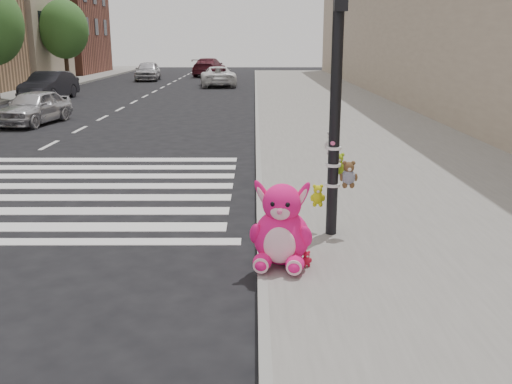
{
  "coord_description": "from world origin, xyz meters",
  "views": [
    {
      "loc": [
        1.45,
        -6.3,
        2.94
      ],
      "look_at": [
        1.48,
        1.92,
        0.75
      ],
      "focal_mm": 40.0,
      "sensor_mm": 36.0,
      "label": 1
    }
  ],
  "objects_px": {
    "signal_pole": "(336,121)",
    "car_white_near": "(218,76)",
    "car_silver_far": "(34,107)",
    "pink_bunny": "(281,231)",
    "car_dark_far": "(49,86)",
    "red_teddy": "(306,259)"
  },
  "relations": [
    {
      "from": "car_dark_far",
      "to": "car_white_near",
      "type": "relative_size",
      "value": 0.92
    },
    {
      "from": "red_teddy",
      "to": "car_dark_far",
      "type": "relative_size",
      "value": 0.05
    },
    {
      "from": "signal_pole",
      "to": "car_white_near",
      "type": "bearing_deg",
      "value": 96.77
    },
    {
      "from": "car_dark_far",
      "to": "pink_bunny",
      "type": "bearing_deg",
      "value": -59.85
    },
    {
      "from": "pink_bunny",
      "to": "car_dark_far",
      "type": "bearing_deg",
      "value": 124.45
    },
    {
      "from": "pink_bunny",
      "to": "car_dark_far",
      "type": "distance_m",
      "value": 25.0
    },
    {
      "from": "pink_bunny",
      "to": "car_white_near",
      "type": "bearing_deg",
      "value": 103.91
    },
    {
      "from": "pink_bunny",
      "to": "car_silver_far",
      "type": "xyz_separation_m",
      "value": [
        -8.29,
        13.77,
        0.01
      ]
    },
    {
      "from": "red_teddy",
      "to": "car_dark_far",
      "type": "distance_m",
      "value": 25.21
    },
    {
      "from": "pink_bunny",
      "to": "signal_pole",
      "type": "bearing_deg",
      "value": 65.39
    },
    {
      "from": "red_teddy",
      "to": "pink_bunny",
      "type": "bearing_deg",
      "value": 154.25
    },
    {
      "from": "signal_pole",
      "to": "car_white_near",
      "type": "distance_m",
      "value": 30.48
    },
    {
      "from": "car_silver_far",
      "to": "car_dark_far",
      "type": "height_order",
      "value": "car_dark_far"
    },
    {
      "from": "signal_pole",
      "to": "car_silver_far",
      "type": "relative_size",
      "value": 1.11
    },
    {
      "from": "signal_pole",
      "to": "car_silver_far",
      "type": "bearing_deg",
      "value": 126.05
    },
    {
      "from": "pink_bunny",
      "to": "car_silver_far",
      "type": "bearing_deg",
      "value": 129.95
    },
    {
      "from": "signal_pole",
      "to": "car_dark_far",
      "type": "bearing_deg",
      "value": 118.58
    },
    {
      "from": "signal_pole",
      "to": "pink_bunny",
      "type": "relative_size",
      "value": 3.53
    },
    {
      "from": "car_silver_far",
      "to": "signal_pole",
      "type": "bearing_deg",
      "value": -44.65
    },
    {
      "from": "car_silver_far",
      "to": "car_white_near",
      "type": "height_order",
      "value": "car_white_near"
    },
    {
      "from": "car_dark_far",
      "to": "car_white_near",
      "type": "xyz_separation_m",
      "value": [
        8.02,
        8.94,
        -0.06
      ]
    },
    {
      "from": "signal_pole",
      "to": "pink_bunny",
      "type": "distance_m",
      "value": 1.93
    }
  ]
}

